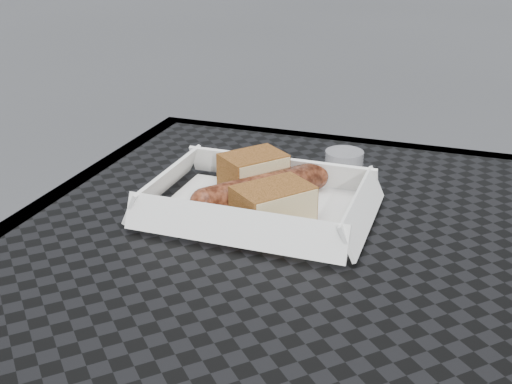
{
  "coord_description": "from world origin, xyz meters",
  "views": [
    {
      "loc": [
        0.08,
        -0.52,
        1.06
      ],
      "look_at": [
        -0.14,
        0.09,
        0.78
      ],
      "focal_mm": 45.0,
      "sensor_mm": 36.0,
      "label": 1
    }
  ],
  "objects": [
    {
      "name": "condiment_cup_empty",
      "position": [
        -0.07,
        0.25,
        0.76
      ],
      "size": [
        0.05,
        0.05,
        0.03
      ],
      "primitive_type": "cylinder",
      "color": "silver",
      "rests_on": "patio_table"
    },
    {
      "name": "bratwurst",
      "position": [
        -0.14,
        0.12,
        0.77
      ],
      "size": [
        0.13,
        0.15,
        0.03
      ],
      "rotation": [
        0.0,
        0.0,
        0.89
      ],
      "color": "brown",
      "rests_on": "food_tray"
    },
    {
      "name": "bread_far",
      "position": [
        -0.11,
        0.08,
        0.77
      ],
      "size": [
        0.09,
        0.1,
        0.04
      ],
      "primitive_type": "cube",
      "rotation": [
        0.0,
        0.0,
        0.89
      ],
      "color": "brown",
      "rests_on": "food_tray"
    },
    {
      "name": "patio_table",
      "position": [
        0.0,
        0.0,
        0.67
      ],
      "size": [
        0.8,
        0.8,
        0.74
      ],
      "color": "black",
      "rests_on": "ground"
    },
    {
      "name": "bread_near",
      "position": [
        -0.16,
        0.15,
        0.77
      ],
      "size": [
        0.09,
        0.09,
        0.05
      ],
      "primitive_type": "cube",
      "rotation": [
        0.0,
        0.0,
        0.89
      ],
      "color": "brown",
      "rests_on": "food_tray"
    },
    {
      "name": "veg_garnish",
      "position": [
        -0.08,
        0.05,
        0.75
      ],
      "size": [
        0.03,
        0.03,
        0.0
      ],
      "color": "#F8460A",
      "rests_on": "food_tray"
    },
    {
      "name": "condiment_cup_sauce",
      "position": [
        -0.14,
        0.17,
        0.76
      ],
      "size": [
        0.05,
        0.05,
        0.03
      ],
      "primitive_type": "cylinder",
      "color": "maroon",
      "rests_on": "patio_table"
    },
    {
      "name": "food_tray",
      "position": [
        -0.14,
        0.1,
        0.75
      ],
      "size": [
        0.22,
        0.15,
        0.0
      ],
      "primitive_type": "cube",
      "color": "white",
      "rests_on": "patio_table"
    },
    {
      "name": "napkin",
      "position": [
        -0.08,
        0.15,
        0.75
      ],
      "size": [
        0.14,
        0.14,
        0.0
      ],
      "primitive_type": "cube",
      "rotation": [
        0.0,
        0.0,
        -0.2
      ],
      "color": "white",
      "rests_on": "patio_table"
    }
  ]
}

